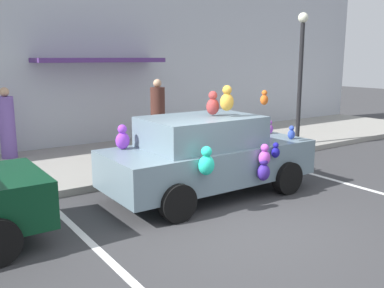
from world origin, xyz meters
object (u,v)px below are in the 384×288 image
at_px(teddy_bear_on_sidewalk, 256,138).
at_px(pedestrian_near_shopfront, 7,126).
at_px(plush_covered_car, 208,155).
at_px(street_lamp_post, 301,65).
at_px(pedestrian_walking_past, 158,117).

xyz_separation_m(teddy_bear_on_sidewalk, pedestrian_near_shopfront, (-5.72, 2.86, 0.47)).
relative_size(plush_covered_car, teddy_bear_on_sidewalk, 5.59).
height_order(teddy_bear_on_sidewalk, street_lamp_post, street_lamp_post).
xyz_separation_m(plush_covered_car, teddy_bear_on_sidewalk, (3.10, 1.97, -0.31)).
distance_m(street_lamp_post, pedestrian_near_shopfront, 7.97).
distance_m(teddy_bear_on_sidewalk, pedestrian_near_shopfront, 6.41).
xyz_separation_m(street_lamp_post, pedestrian_near_shopfront, (-7.27, 2.92, -1.46)).
distance_m(plush_covered_car, pedestrian_walking_past, 3.73).
relative_size(teddy_bear_on_sidewalk, pedestrian_near_shopfront, 0.42).
bearing_deg(pedestrian_walking_past, pedestrian_near_shopfront, 161.02).
height_order(street_lamp_post, pedestrian_walking_past, street_lamp_post).
xyz_separation_m(teddy_bear_on_sidewalk, street_lamp_post, (1.55, -0.06, 1.93)).
relative_size(plush_covered_car, pedestrian_walking_past, 2.15).
bearing_deg(street_lamp_post, pedestrian_near_shopfront, 158.11).
xyz_separation_m(plush_covered_car, pedestrian_walking_past, (0.98, 3.59, 0.23)).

